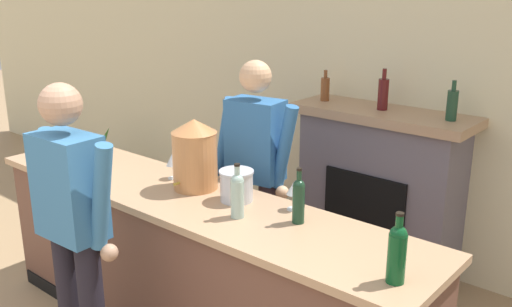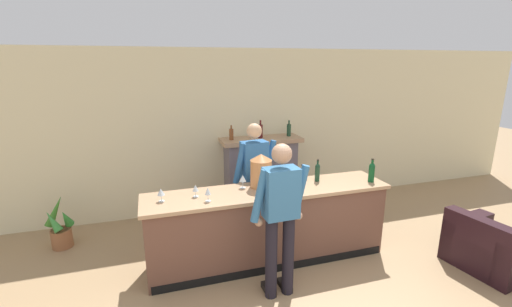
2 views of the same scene
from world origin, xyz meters
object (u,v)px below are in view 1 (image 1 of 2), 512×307
(fireplace_stone, at_px, (379,190))
(person_customer, at_px, (74,232))
(copper_dispenser, at_px, (195,154))
(potted_plant_corner, at_px, (98,168))
(wine_bottle_chardonnay_pale, at_px, (237,193))
(wine_bottle_port_short, at_px, (299,199))
(wine_glass_front_left, at_px, (88,157))
(wine_glass_near_bucket, at_px, (100,150))
(wine_glass_mid_counter, at_px, (173,160))
(person_bartender, at_px, (255,175))
(wine_glass_front_right, at_px, (65,139))
(ice_bucket_steel, at_px, (237,185))
(wine_glass_by_dispenser, at_px, (294,190))
(wine_bottle_rose_blush, at_px, (397,251))

(fireplace_stone, bearing_deg, person_customer, -103.00)
(copper_dispenser, bearing_deg, potted_plant_corner, 158.04)
(wine_bottle_chardonnay_pale, xyz_separation_m, wine_bottle_port_short, (0.29, 0.15, -0.00))
(person_customer, height_order, wine_glass_front_left, person_customer)
(fireplace_stone, xyz_separation_m, person_customer, (-0.53, -2.29, 0.31))
(person_customer, bearing_deg, wine_glass_near_bucket, 137.33)
(wine_glass_near_bucket, bearing_deg, wine_glass_mid_counter, 10.97)
(wine_bottle_port_short, bearing_deg, wine_glass_near_bucket, -177.38)
(copper_dispenser, bearing_deg, fireplace_stone, 72.06)
(person_customer, height_order, person_bartender, person_customer)
(wine_glass_front_right, relative_size, wine_glass_mid_counter, 0.90)
(fireplace_stone, relative_size, copper_dispenser, 3.67)
(copper_dispenser, distance_m, wine_glass_mid_counter, 0.25)
(ice_bucket_steel, distance_m, wine_glass_front_left, 1.09)
(person_bartender, xyz_separation_m, ice_bucket_steel, (0.26, -0.48, 0.12))
(ice_bucket_steel, distance_m, wine_glass_mid_counter, 0.56)
(potted_plant_corner, distance_m, wine_bottle_port_short, 3.65)
(potted_plant_corner, bearing_deg, wine_glass_by_dispenser, -16.10)
(fireplace_stone, relative_size, wine_glass_near_bucket, 10.63)
(person_bartender, distance_m, wine_glass_mid_counter, 0.57)
(person_customer, relative_size, wine_glass_front_left, 10.42)
(wine_glass_mid_counter, bearing_deg, wine_glass_front_right, -171.91)
(ice_bucket_steel, height_order, wine_glass_mid_counter, ice_bucket_steel)
(wine_glass_mid_counter, bearing_deg, fireplace_stone, 63.86)
(fireplace_stone, distance_m, wine_glass_mid_counter, 1.67)
(wine_glass_near_bucket, xyz_separation_m, wine_glass_front_right, (-0.39, -0.02, 0.01))
(ice_bucket_steel, distance_m, wine_bottle_rose_blush, 1.16)
(wine_glass_by_dispenser, bearing_deg, wine_glass_front_right, -173.30)
(fireplace_stone, distance_m, wine_bottle_chardonnay_pale, 1.70)
(wine_glass_front_left, bearing_deg, wine_glass_near_bucket, 123.19)
(wine_glass_near_bucket, distance_m, wine_glass_by_dispenser, 1.52)
(person_bartender, distance_m, wine_bottle_port_short, 0.90)
(potted_plant_corner, bearing_deg, wine_glass_front_left, -35.05)
(wine_glass_near_bucket, bearing_deg, wine_glass_front_right, -176.45)
(wine_glass_front_left, bearing_deg, ice_bucket_steel, 14.80)
(wine_bottle_rose_blush, distance_m, wine_glass_mid_counter, 1.71)
(wine_glass_by_dispenser, bearing_deg, wine_bottle_rose_blush, -24.18)
(wine_bottle_chardonnay_pale, distance_m, wine_bottle_port_short, 0.33)
(wine_glass_front_left, bearing_deg, wine_glass_front_right, 163.17)
(wine_bottle_port_short, bearing_deg, wine_glass_front_right, -177.20)
(copper_dispenser, xyz_separation_m, wine_bottle_port_short, (0.78, -0.02, -0.09))
(wine_glass_mid_counter, bearing_deg, ice_bucket_steel, -1.90)
(person_bartender, xyz_separation_m, wine_bottle_port_short, (0.72, -0.50, 0.17))
(wine_glass_front_left, height_order, wine_glass_front_right, wine_glass_front_left)
(wine_glass_mid_counter, bearing_deg, wine_glass_front_left, -148.93)
(copper_dispenser, distance_m, ice_bucket_steel, 0.35)
(wine_bottle_rose_blush, xyz_separation_m, wine_glass_front_left, (-2.18, -0.02, -0.03))
(wine_bottle_chardonnay_pale, xyz_separation_m, wine_glass_near_bucket, (-1.33, 0.08, -0.03))
(fireplace_stone, relative_size, potted_plant_corner, 2.19)
(person_customer, distance_m, wine_glass_near_bucket, 1.08)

